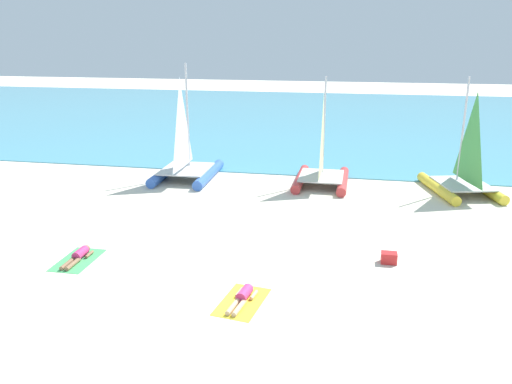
{
  "coord_description": "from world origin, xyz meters",
  "views": [
    {
      "loc": [
        3.62,
        -12.82,
        7.04
      ],
      "look_at": [
        0.0,
        5.73,
        1.2
      ],
      "focal_mm": 35.7,
      "sensor_mm": 36.0,
      "label": 1
    }
  ],
  "objects_px": {
    "sunbather_left": "(79,256)",
    "sunbather_right": "(243,297)",
    "sailboat_yellow": "(463,177)",
    "towel_left": "(78,260)",
    "cooler_box": "(389,258)",
    "sailboat_blue": "(186,162)",
    "towel_right": "(242,302)",
    "sailboat_red": "(322,170)"
  },
  "relations": [
    {
      "from": "sunbather_left",
      "to": "sunbather_right",
      "type": "relative_size",
      "value": 1.0
    },
    {
      "from": "sunbather_left",
      "to": "sunbather_right",
      "type": "height_order",
      "value": "same"
    },
    {
      "from": "sailboat_yellow",
      "to": "sunbather_left",
      "type": "relative_size",
      "value": 3.39
    },
    {
      "from": "towel_left",
      "to": "cooler_box",
      "type": "xyz_separation_m",
      "value": [
        9.97,
        1.73,
        0.17
      ]
    },
    {
      "from": "cooler_box",
      "to": "sailboat_blue",
      "type": "bearing_deg",
      "value": 138.85
    },
    {
      "from": "sailboat_blue",
      "to": "sunbather_left",
      "type": "xyz_separation_m",
      "value": [
        -0.34,
        -10.09,
        -0.72
      ]
    },
    {
      "from": "sailboat_blue",
      "to": "cooler_box",
      "type": "distance_m",
      "value": 12.81
    },
    {
      "from": "towel_left",
      "to": "towel_right",
      "type": "height_order",
      "value": "same"
    },
    {
      "from": "sailboat_blue",
      "to": "sunbather_right",
      "type": "height_order",
      "value": "sailboat_blue"
    },
    {
      "from": "towel_left",
      "to": "sunbather_left",
      "type": "bearing_deg",
      "value": 90.42
    },
    {
      "from": "sailboat_blue",
      "to": "towel_right",
      "type": "distance_m",
      "value": 13.04
    },
    {
      "from": "towel_right",
      "to": "sunbather_right",
      "type": "height_order",
      "value": "sunbather_right"
    },
    {
      "from": "towel_right",
      "to": "sunbather_right",
      "type": "distance_m",
      "value": 0.14
    },
    {
      "from": "sailboat_red",
      "to": "sunbather_right",
      "type": "relative_size",
      "value": 3.31
    },
    {
      "from": "towel_right",
      "to": "towel_left",
      "type": "bearing_deg",
      "value": 164.52
    },
    {
      "from": "sunbather_left",
      "to": "sunbather_right",
      "type": "xyz_separation_m",
      "value": [
        5.88,
        -1.63,
        0.0
      ]
    },
    {
      "from": "sailboat_blue",
      "to": "cooler_box",
      "type": "height_order",
      "value": "sailboat_blue"
    },
    {
      "from": "sailboat_red",
      "to": "towel_right",
      "type": "bearing_deg",
      "value": -95.83
    },
    {
      "from": "sailboat_red",
      "to": "towel_right",
      "type": "xyz_separation_m",
      "value": [
        -1.32,
        -11.92,
        -0.77
      ]
    },
    {
      "from": "sailboat_red",
      "to": "sailboat_blue",
      "type": "xyz_separation_m",
      "value": [
        -6.85,
        -0.14,
        0.08
      ]
    },
    {
      "from": "towel_left",
      "to": "cooler_box",
      "type": "bearing_deg",
      "value": 9.87
    },
    {
      "from": "towel_right",
      "to": "cooler_box",
      "type": "height_order",
      "value": "cooler_box"
    },
    {
      "from": "sailboat_yellow",
      "to": "towel_left",
      "type": "xyz_separation_m",
      "value": [
        -13.67,
        -10.17,
        -0.78
      ]
    },
    {
      "from": "sailboat_yellow",
      "to": "cooler_box",
      "type": "height_order",
      "value": "sailboat_yellow"
    },
    {
      "from": "sailboat_red",
      "to": "sunbather_right",
      "type": "bearing_deg",
      "value": -95.82
    },
    {
      "from": "sailboat_red",
      "to": "sailboat_blue",
      "type": "relative_size",
      "value": 0.9
    },
    {
      "from": "sailboat_yellow",
      "to": "sunbather_left",
      "type": "height_order",
      "value": "sailboat_yellow"
    },
    {
      "from": "sunbather_left",
      "to": "sailboat_blue",
      "type": "bearing_deg",
      "value": 87.68
    },
    {
      "from": "sailboat_red",
      "to": "sunbather_left",
      "type": "height_order",
      "value": "sailboat_red"
    },
    {
      "from": "towel_left",
      "to": "sunbather_left",
      "type": "height_order",
      "value": "sunbather_left"
    },
    {
      "from": "sunbather_left",
      "to": "sunbather_right",
      "type": "distance_m",
      "value": 6.1
    },
    {
      "from": "sailboat_red",
      "to": "cooler_box",
      "type": "bearing_deg",
      "value": -71.49
    },
    {
      "from": "sunbather_left",
      "to": "towel_right",
      "type": "distance_m",
      "value": 6.11
    },
    {
      "from": "sailboat_blue",
      "to": "cooler_box",
      "type": "relative_size",
      "value": 11.49
    },
    {
      "from": "towel_left",
      "to": "towel_right",
      "type": "bearing_deg",
      "value": -15.48
    },
    {
      "from": "towel_left",
      "to": "sunbather_right",
      "type": "distance_m",
      "value": 6.08
    },
    {
      "from": "sailboat_red",
      "to": "sunbather_right",
      "type": "distance_m",
      "value": 11.94
    },
    {
      "from": "sailboat_blue",
      "to": "cooler_box",
      "type": "xyz_separation_m",
      "value": [
        9.64,
        -8.42,
        -0.68
      ]
    },
    {
      "from": "sailboat_yellow",
      "to": "towel_right",
      "type": "height_order",
      "value": "sailboat_yellow"
    },
    {
      "from": "sailboat_red",
      "to": "sunbather_left",
      "type": "bearing_deg",
      "value": -124.61
    },
    {
      "from": "sunbather_left",
      "to": "cooler_box",
      "type": "relative_size",
      "value": 3.12
    },
    {
      "from": "towel_right",
      "to": "cooler_box",
      "type": "relative_size",
      "value": 3.8
    }
  ]
}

